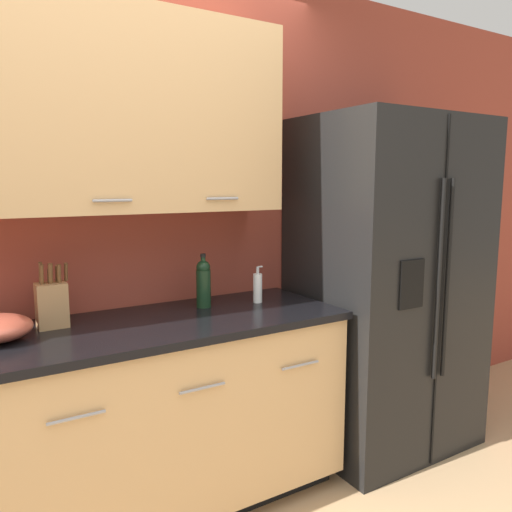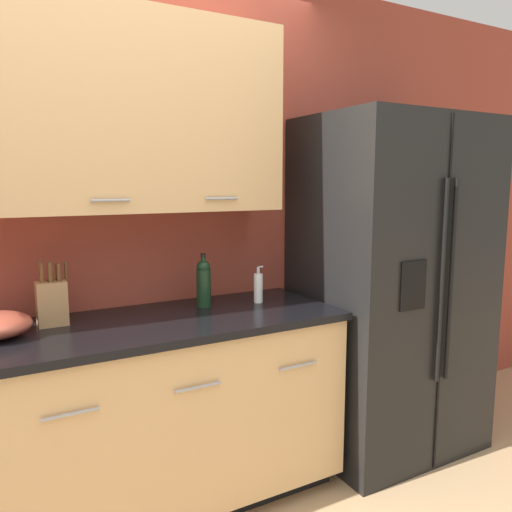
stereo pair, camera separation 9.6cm
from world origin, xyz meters
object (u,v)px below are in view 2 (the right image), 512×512
object	(u,v)px
wine_bottle	(204,282)
soap_dispenser	(258,288)
refrigerator	(391,286)
knife_block	(52,301)

from	to	relation	value
wine_bottle	soap_dispenser	bearing A→B (deg)	-11.82
wine_bottle	soap_dispenser	size ratio (longest dim) A/B	1.41
refrigerator	soap_dispenser	distance (m)	0.81
knife_block	wine_bottle	size ratio (longest dim) A/B	1.06
knife_block	wine_bottle	distance (m)	0.69
refrigerator	soap_dispenser	size ratio (longest dim) A/B	9.94
refrigerator	knife_block	size ratio (longest dim) A/B	6.63
knife_block	soap_dispenser	bearing A→B (deg)	-4.42
wine_bottle	soap_dispenser	xyz separation A→B (m)	(0.28, -0.06, -0.05)
refrigerator	wine_bottle	xyz separation A→B (m)	(-1.07, 0.17, 0.10)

